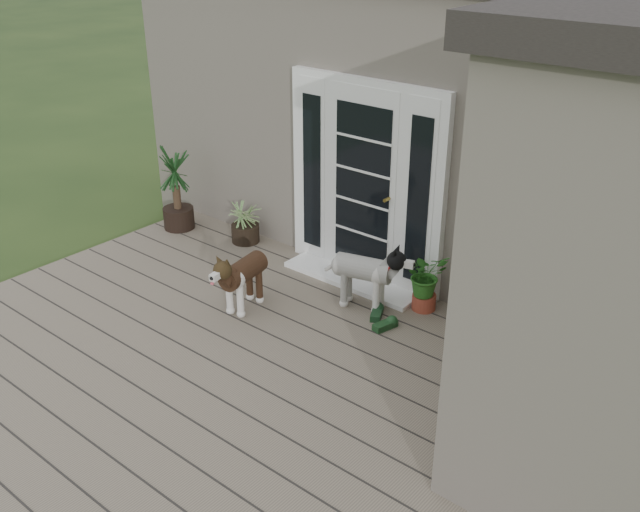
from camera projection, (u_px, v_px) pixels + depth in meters
The scene contains 14 objects.
deck at pixel (231, 377), 6.23m from camera, with size 6.20×4.60×0.12m, color #6B5B4C.
house_main at pixel (481, 113), 8.51m from camera, with size 7.40×4.00×3.10m, color #665E54.
door_unit at pixel (365, 183), 7.36m from camera, with size 1.90×0.14×2.15m, color white.
door_step at pixel (351, 279), 7.69m from camera, with size 1.60×0.40×0.05m, color white.
brindle_dog at pixel (244, 281), 7.06m from camera, with size 0.31×0.73×0.61m, color #3F2617, non-canonical shape.
white_dog at pixel (363, 279), 7.07m from camera, with size 0.32×0.76×0.63m, color silver, non-canonical shape.
spider_plant at pixel (245, 219), 8.49m from camera, with size 0.56×0.56×0.59m, color #79965C, non-canonical shape.
yucca at pixel (176, 188), 8.76m from camera, with size 0.73×0.73×1.05m, color black, non-canonical shape.
herb_a at pixel (425, 285), 7.06m from camera, with size 0.42×0.42×0.53m, color #1F5017.
herb_b at pixel (492, 311), 6.58m from camera, with size 0.37×0.37×0.55m, color #205418.
herb_c at pixel (534, 323), 6.39m from camera, with size 0.36×0.36×0.56m, color #164F1A.
sapling at pixel (537, 331), 5.21m from camera, with size 0.50×0.50×1.68m, color #285B1A, non-canonical shape.
clog_left at pixel (377, 313), 7.01m from camera, with size 0.14×0.29×0.09m, color #143219, non-canonical shape.
clog_right at pixel (385, 324), 6.81m from camera, with size 0.14×0.29×0.09m, color #163819, non-canonical shape.
Camera 1 is at (3.88, -3.05, 3.75)m, focal length 39.92 mm.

